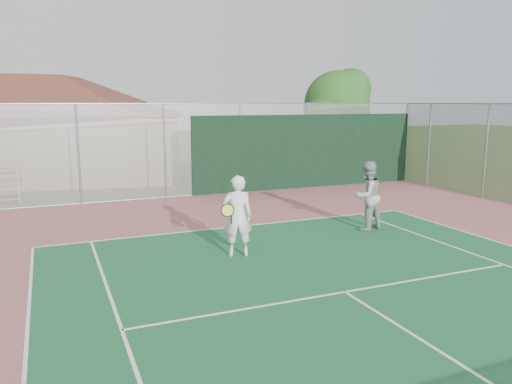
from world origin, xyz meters
The scene contains 6 objects.
back_fence centered at (2.11, 16.98, 1.67)m, with size 20.08×0.11×3.53m.
side_fence_right centered at (10.00, 12.50, 1.75)m, with size 0.08×9.00×3.50m.
clubhouse centered at (-5.09, 24.48, 2.87)m, with size 14.34×10.74×5.66m.
tree centered at (7.80, 19.20, 3.36)m, with size 3.66×3.47×5.11m.
player_white_front centered at (-1.06, 9.33, 0.95)m, with size 0.91×0.70×1.89m.
player_grey_back centered at (3.13, 10.18, 0.96)m, with size 1.08×0.93×1.92m.
Camera 1 is at (-5.02, -1.17, 3.55)m, focal length 35.00 mm.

